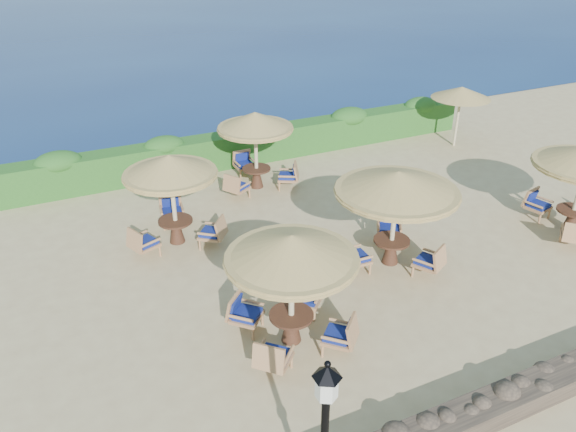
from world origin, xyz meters
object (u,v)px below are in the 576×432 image
at_px(extra_parasol, 461,93).
at_px(cafe_set_3, 171,183).
at_px(cafe_set_1, 396,196).
at_px(cafe_set_0, 291,271).
at_px(cafe_set_4, 256,136).

relative_size(extra_parasol, cafe_set_3, 0.88).
bearing_deg(cafe_set_3, cafe_set_1, -35.73).
distance_m(cafe_set_0, cafe_set_4, 7.99).
height_order(cafe_set_3, cafe_set_4, same).
xyz_separation_m(extra_parasol, cafe_set_4, (-8.76, -0.25, -0.33)).
bearing_deg(cafe_set_1, cafe_set_0, -155.60).
relative_size(extra_parasol, cafe_set_4, 0.87).
bearing_deg(cafe_set_4, extra_parasol, 1.67).
xyz_separation_m(extra_parasol, cafe_set_0, (-11.11, -7.89, -0.35)).
height_order(cafe_set_0, cafe_set_3, same).
height_order(extra_parasol, cafe_set_0, cafe_set_0).
bearing_deg(cafe_set_4, cafe_set_0, -107.16).
bearing_deg(cafe_set_1, cafe_set_4, 103.20).
height_order(cafe_set_0, cafe_set_4, same).
relative_size(extra_parasol, cafe_set_0, 0.86).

